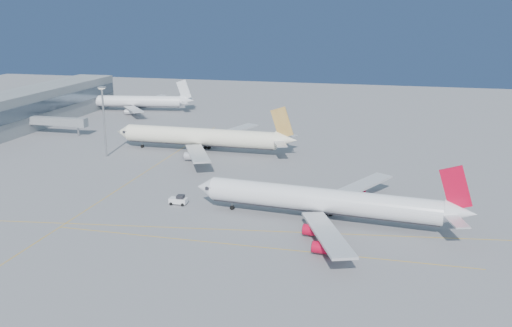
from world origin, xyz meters
name	(u,v)px	position (x,y,z in m)	size (l,w,h in m)	color
ground	(248,221)	(0.00, 0.00, 0.00)	(500.00, 500.00, 0.00)	slate
terminal	(31,108)	(-114.93, 85.00, 7.51)	(18.40, 110.00, 15.00)	gray
jet_bridge	(61,122)	(-93.11, 72.00, 5.17)	(23.60, 3.60, 6.90)	gray
taxiway_lines	(197,206)	(-14.71, 6.34, 0.01)	(118.86, 140.00, 0.02)	#D2980B
airliner_virgin	(327,201)	(17.75, 4.03, 4.83)	(64.92, 58.05, 16.01)	white
airliner_etihad	(204,137)	(-30.80, 59.50, 5.13)	(64.50, 59.73, 16.87)	white
airliner_third	(135,101)	(-88.27, 127.42, 4.59)	(56.36, 51.39, 15.16)	white
pushback_tug	(179,200)	(-19.66, 6.85, 1.14)	(4.36, 2.67, 2.45)	white
light_mast	(104,116)	(-60.30, 45.94, 13.63)	(2.00, 2.00, 23.09)	gray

